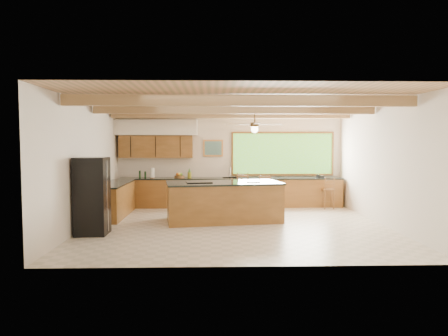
{
  "coord_description": "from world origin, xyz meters",
  "views": [
    {
      "loc": [
        -0.57,
        -9.63,
        2.01
      ],
      "look_at": [
        -0.27,
        0.8,
        1.36
      ],
      "focal_mm": 32.0,
      "sensor_mm": 36.0,
      "label": 1
    }
  ],
  "objects": [
    {
      "name": "room_shell",
      "position": [
        -0.17,
        0.65,
        2.21
      ],
      "size": [
        7.27,
        6.54,
        3.02
      ],
      "color": "beige",
      "rests_on": "ground"
    },
    {
      "name": "bar_stool_d",
      "position": [
        2.98,
        2.4,
        0.57
      ],
      "size": [
        0.35,
        0.35,
        0.97
      ],
      "rotation": [
        0.0,
        0.0,
        0.01
      ],
      "color": "brown",
      "rests_on": "ground"
    },
    {
      "name": "island",
      "position": [
        -0.29,
        0.6,
        0.51
      ],
      "size": [
        3.07,
        1.78,
        1.03
      ],
      "rotation": [
        0.0,
        0.0,
        0.15
      ],
      "color": "brown",
      "rests_on": "ground"
    },
    {
      "name": "bar_stool_a",
      "position": [
        0.13,
        2.13,
        0.59
      ],
      "size": [
        0.38,
        0.38,
        1.0
      ],
      "rotation": [
        0.0,
        0.0,
        0.06
      ],
      "color": "brown",
      "rests_on": "ground"
    },
    {
      "name": "refrigerator",
      "position": [
        -3.22,
        -0.84,
        0.85
      ],
      "size": [
        0.68,
        0.65,
        1.7
      ],
      "rotation": [
        0.0,
        0.0,
        0.01
      ],
      "color": "black",
      "rests_on": "ground"
    },
    {
      "name": "ground",
      "position": [
        0.0,
        0.0,
        0.0
      ],
      "size": [
        7.2,
        7.2,
        0.0
      ],
      "primitive_type": "plane",
      "color": "beige",
      "rests_on": "ground"
    },
    {
      "name": "bar_stool_b",
      "position": [
        0.36,
        2.39,
        0.67
      ],
      "size": [
        0.47,
        0.47,
        1.13
      ],
      "rotation": [
        0.0,
        0.0,
        -0.18
      ],
      "color": "brown",
      "rests_on": "ground"
    },
    {
      "name": "counter_run",
      "position": [
        -0.82,
        2.52,
        0.46
      ],
      "size": [
        7.12,
        3.1,
        1.23
      ],
      "color": "brown",
      "rests_on": "ground"
    },
    {
      "name": "bar_stool_c",
      "position": [
        1.01,
        2.19,
        0.66
      ],
      "size": [
        0.46,
        0.46,
        1.12
      ],
      "rotation": [
        0.0,
        0.0,
        -0.16
      ],
      "color": "brown",
      "rests_on": "ground"
    }
  ]
}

